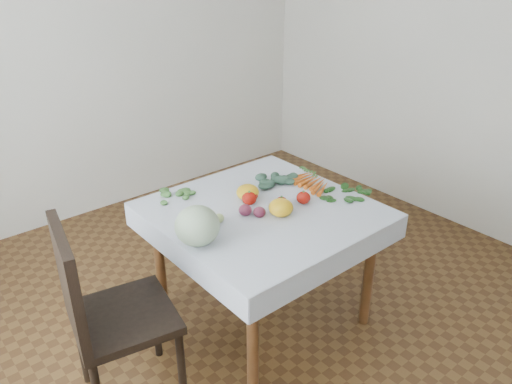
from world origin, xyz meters
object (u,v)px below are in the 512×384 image
cabbage (197,226)px  heirloom_back (248,192)px  carrot_bunch (311,182)px  table (263,225)px  chair (101,308)px

cabbage → heirloom_back: cabbage is taller
heirloom_back → carrot_bunch: size_ratio=0.42×
cabbage → carrot_bunch: (0.92, 0.12, -0.08)m
carrot_bunch → table: bearing=-172.8°
cabbage → chair: bearing=173.4°
table → carrot_bunch: bearing=7.2°
chair → table: bearing=0.6°
chair → carrot_bunch: chair is taller
table → chair: chair is taller
chair → cabbage: bearing=-6.6°
cabbage → carrot_bunch: size_ratio=0.71×
table → carrot_bunch: 0.46m
chair → cabbage: size_ratio=4.60×
table → carrot_bunch: (0.44, 0.06, 0.12)m
cabbage → table: bearing=8.2°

